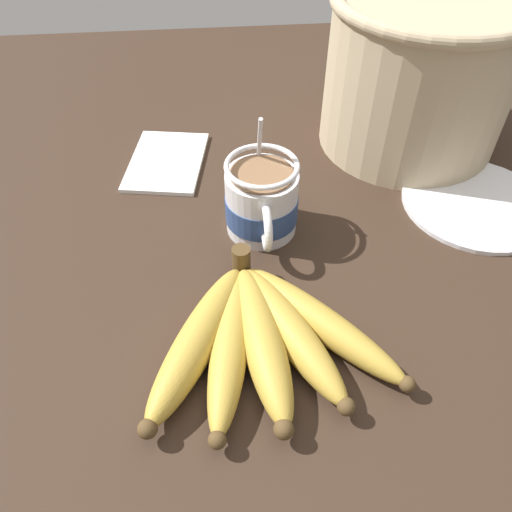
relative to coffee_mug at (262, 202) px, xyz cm
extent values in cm
cube|color=#332319|center=(6.69, -0.93, -5.62)|extent=(135.95, 135.95, 3.08)
cylinder|color=silver|center=(-0.12, 0.00, -0.16)|extent=(8.32, 8.32, 7.85)
cylinder|color=navy|center=(-0.12, 0.00, -0.91)|extent=(8.52, 8.52, 3.17)
torus|color=silver|center=(4.91, 0.00, 0.45)|extent=(5.25, 0.90, 5.25)
cylinder|color=#846042|center=(-0.12, 0.00, 3.87)|extent=(7.12, 7.12, 0.40)
torus|color=silver|center=(-0.12, 0.00, 4.98)|extent=(8.32, 8.32, 0.60)
cylinder|color=#B2B2B7|center=(-3.68, 0.00, 3.62)|extent=(4.68, 0.50, 12.57)
ellipsoid|color=#B2B2B7|center=(-1.58, 0.00, -2.58)|extent=(3.00, 2.00, 0.80)
cylinder|color=#4C381E|center=(7.55, -2.97, -1.38)|extent=(2.00, 2.00, 3.00)
ellipsoid|color=#B79338|center=(16.84, -7.74, -2.18)|extent=(18.53, 12.01, 3.81)
sphere|color=#4C381E|center=(25.24, -12.05, -2.18)|extent=(1.71, 1.71, 1.71)
ellipsoid|color=#B79338|center=(17.59, -4.77, -2.35)|extent=(18.73, 6.68, 3.47)
sphere|color=#4C381E|center=(26.65, -6.40, -2.35)|extent=(1.56, 1.56, 1.56)
ellipsoid|color=#B79338|center=(17.46, -1.79, -2.14)|extent=(18.29, 5.99, 3.89)
sphere|color=#4C381E|center=(26.38, -0.72, -2.14)|extent=(1.75, 1.75, 1.75)
ellipsoid|color=#B79338|center=(16.65, 1.04, -2.28)|extent=(17.81, 10.51, 3.61)
sphere|color=#4C381E|center=(24.83, 4.65, -2.28)|extent=(1.62, 1.62, 1.62)
ellipsoid|color=#B79338|center=(15.75, 4.10, -2.41)|extent=(17.06, 15.37, 3.35)
sphere|color=#4C381E|center=(23.18, 10.52, -2.41)|extent=(1.51, 1.51, 1.51)
cylinder|color=tan|center=(-17.01, 22.80, 5.64)|extent=(24.62, 24.62, 19.45)
torus|color=tan|center=(-17.01, 22.80, 15.36)|extent=(25.85, 25.85, 1.72)
cube|color=white|center=(-14.48, -11.78, -3.78)|extent=(15.52, 12.10, 0.60)
cylinder|color=white|center=(-1.72, 27.55, -3.78)|extent=(18.38, 18.38, 0.60)
camera|label=1|loc=(44.15, -4.93, 37.09)|focal=35.00mm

